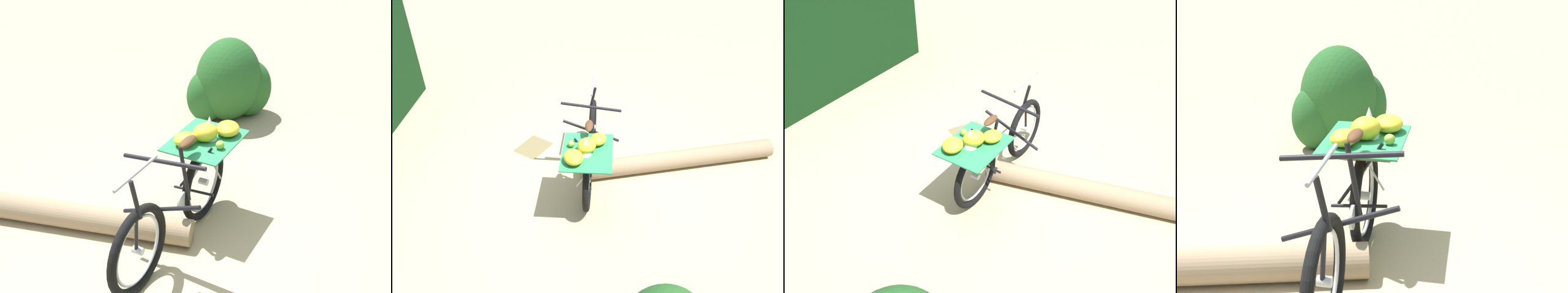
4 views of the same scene
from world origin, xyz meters
The scene contains 4 objects.
ground_plane centered at (0.00, 0.00, 0.00)m, with size 60.00×60.00×0.00m, color tan.
bicycle centered at (0.11, -0.27, 0.49)m, with size 1.70×1.13×1.03m.
fallen_log centered at (0.98, -1.08, 0.12)m, with size 0.24×0.24×2.55m, color #937A5B.
shrub_cluster centered at (-1.61, -2.00, 0.45)m, with size 1.08×0.74×1.03m.
Camera 1 is at (1.94, 2.80, 2.94)m, focal length 48.26 mm.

